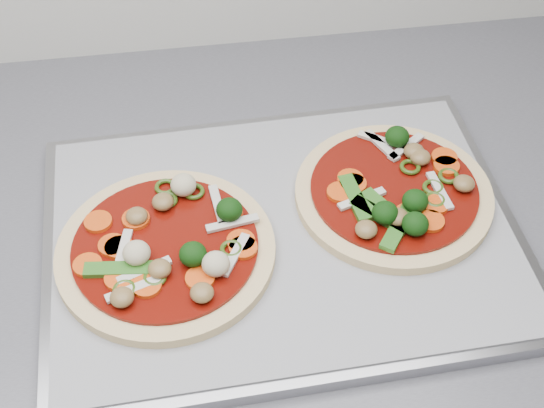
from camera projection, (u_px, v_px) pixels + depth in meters
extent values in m
cube|color=gray|center=(282.00, 236.00, 0.70)|extent=(0.44, 0.33, 0.01)
cube|color=#929298|center=(282.00, 230.00, 0.69)|extent=(0.42, 0.31, 0.00)
cylinder|color=#D8C085|center=(166.00, 251.00, 0.66)|extent=(0.22, 0.22, 0.01)
cylinder|color=#5E0403|center=(165.00, 246.00, 0.66)|extent=(0.18, 0.18, 0.00)
cylinder|color=#F75D1B|center=(243.00, 248.00, 0.65)|extent=(0.03, 0.03, 0.00)
ellipsoid|color=olive|center=(202.00, 293.00, 0.62)|extent=(0.03, 0.03, 0.01)
ellipsoid|color=#B8AB8A|center=(183.00, 185.00, 0.69)|extent=(0.03, 0.03, 0.02)
cylinder|color=#F75D1B|center=(136.00, 219.00, 0.68)|extent=(0.03, 0.03, 0.00)
torus|color=#304B12|center=(194.00, 192.00, 0.70)|extent=(0.02, 0.02, 0.00)
torus|color=#304B12|center=(231.00, 249.00, 0.65)|extent=(0.03, 0.03, 0.00)
cube|color=#356D1E|center=(118.00, 269.00, 0.64)|extent=(0.06, 0.02, 0.00)
cylinder|color=#F75D1B|center=(147.00, 286.00, 0.63)|extent=(0.04, 0.04, 0.00)
cube|color=beige|center=(218.00, 205.00, 0.69)|extent=(0.01, 0.05, 0.00)
cube|color=beige|center=(123.00, 251.00, 0.65)|extent=(0.02, 0.05, 0.00)
ellipsoid|color=olive|center=(160.00, 269.00, 0.63)|extent=(0.03, 0.03, 0.01)
cylinder|color=#F75D1B|center=(119.00, 279.00, 0.63)|extent=(0.03, 0.03, 0.00)
ellipsoid|color=olive|center=(122.00, 297.00, 0.61)|extent=(0.02, 0.02, 0.01)
cylinder|color=#F75D1B|center=(98.00, 222.00, 0.67)|extent=(0.03, 0.03, 0.00)
ellipsoid|color=#123A0D|center=(229.00, 210.00, 0.67)|extent=(0.03, 0.03, 0.02)
torus|color=#304B12|center=(167.00, 200.00, 0.69)|extent=(0.03, 0.03, 0.00)
cylinder|color=#F75D1B|center=(112.00, 245.00, 0.65)|extent=(0.03, 0.03, 0.00)
torus|color=#304B12|center=(165.00, 187.00, 0.70)|extent=(0.02, 0.02, 0.00)
cylinder|color=#F75D1B|center=(200.00, 278.00, 0.63)|extent=(0.03, 0.03, 0.00)
torus|color=#304B12|center=(125.00, 289.00, 0.62)|extent=(0.03, 0.03, 0.00)
ellipsoid|color=olive|center=(137.00, 216.00, 0.67)|extent=(0.03, 0.03, 0.01)
cylinder|color=#F75D1B|center=(229.00, 214.00, 0.68)|extent=(0.03, 0.03, 0.00)
cube|color=beige|center=(144.00, 271.00, 0.64)|extent=(0.05, 0.02, 0.00)
cylinder|color=#F75D1B|center=(241.00, 241.00, 0.66)|extent=(0.03, 0.03, 0.00)
ellipsoid|color=#B8AB8A|center=(137.00, 253.00, 0.64)|extent=(0.03, 0.03, 0.02)
ellipsoid|color=olive|center=(163.00, 202.00, 0.68)|extent=(0.02, 0.02, 0.01)
cube|color=beige|center=(134.00, 289.00, 0.62)|extent=(0.05, 0.02, 0.00)
cube|color=beige|center=(235.00, 255.00, 0.65)|extent=(0.03, 0.05, 0.00)
ellipsoid|color=#123A0D|center=(193.00, 254.00, 0.64)|extent=(0.03, 0.03, 0.02)
cylinder|color=#F75D1B|center=(119.00, 248.00, 0.65)|extent=(0.03, 0.03, 0.00)
torus|color=#304B12|center=(155.00, 278.00, 0.63)|extent=(0.03, 0.03, 0.00)
cylinder|color=#F75D1B|center=(88.00, 265.00, 0.64)|extent=(0.03, 0.03, 0.00)
ellipsoid|color=#B8AB8A|center=(216.00, 264.00, 0.63)|extent=(0.03, 0.03, 0.02)
cube|color=beige|center=(232.00, 223.00, 0.67)|extent=(0.05, 0.02, 0.00)
cylinder|color=#D8C085|center=(393.00, 194.00, 0.71)|extent=(0.24, 0.24, 0.01)
cylinder|color=#5E0403|center=(394.00, 189.00, 0.71)|extent=(0.20, 0.20, 0.00)
cube|color=#356D1E|center=(380.00, 215.00, 0.68)|extent=(0.05, 0.05, 0.00)
cube|color=beige|center=(440.00, 191.00, 0.70)|extent=(0.01, 0.05, 0.00)
cylinder|color=#F75D1B|center=(353.00, 184.00, 0.71)|extent=(0.03, 0.03, 0.00)
cylinder|color=#F75D1B|center=(340.00, 192.00, 0.70)|extent=(0.03, 0.03, 0.00)
cube|color=beige|center=(406.00, 147.00, 0.74)|extent=(0.04, 0.03, 0.00)
ellipsoid|color=olive|center=(397.00, 217.00, 0.67)|extent=(0.03, 0.03, 0.01)
cylinder|color=#F75D1B|center=(350.00, 179.00, 0.71)|extent=(0.04, 0.04, 0.00)
ellipsoid|color=#123A0D|center=(415.00, 201.00, 0.68)|extent=(0.03, 0.03, 0.02)
cube|color=beige|center=(362.00, 199.00, 0.69)|extent=(0.05, 0.02, 0.00)
cube|color=beige|center=(382.00, 145.00, 0.74)|extent=(0.03, 0.05, 0.00)
cylinder|color=#F75D1B|center=(444.00, 157.00, 0.73)|extent=(0.03, 0.03, 0.00)
cube|color=#356D1E|center=(399.00, 227.00, 0.67)|extent=(0.05, 0.06, 0.00)
cube|color=beige|center=(381.00, 141.00, 0.75)|extent=(0.04, 0.03, 0.00)
torus|color=#304B12|center=(435.00, 200.00, 0.69)|extent=(0.03, 0.03, 0.00)
torus|color=#304B12|center=(433.00, 187.00, 0.70)|extent=(0.03, 0.03, 0.00)
ellipsoid|color=olive|center=(414.00, 151.00, 0.73)|extent=(0.03, 0.03, 0.01)
cylinder|color=#F75D1B|center=(446.00, 166.00, 0.72)|extent=(0.03, 0.03, 0.00)
ellipsoid|color=#123A0D|center=(397.00, 137.00, 0.74)|extent=(0.03, 0.03, 0.02)
ellipsoid|color=olive|center=(420.00, 157.00, 0.72)|extent=(0.03, 0.03, 0.01)
cylinder|color=#F75D1B|center=(431.00, 221.00, 0.67)|extent=(0.03, 0.03, 0.00)
ellipsoid|color=#123A0D|center=(385.00, 213.00, 0.67)|extent=(0.03, 0.03, 0.02)
ellipsoid|color=olive|center=(464.00, 183.00, 0.70)|extent=(0.02, 0.02, 0.01)
ellipsoid|color=olive|center=(366.00, 229.00, 0.66)|extent=(0.03, 0.03, 0.01)
cube|color=#356D1E|center=(386.00, 210.00, 0.68)|extent=(0.04, 0.06, 0.00)
cube|color=#356D1E|center=(355.00, 198.00, 0.69)|extent=(0.02, 0.06, 0.00)
cylinder|color=#F75D1B|center=(436.00, 204.00, 0.69)|extent=(0.04, 0.04, 0.00)
torus|color=#304B12|center=(449.00, 176.00, 0.71)|extent=(0.03, 0.03, 0.00)
cylinder|color=#F75D1B|center=(408.00, 214.00, 0.68)|extent=(0.03, 0.03, 0.00)
torus|color=#304B12|center=(410.00, 167.00, 0.72)|extent=(0.02, 0.02, 0.00)
ellipsoid|color=#123A0D|center=(415.00, 224.00, 0.66)|extent=(0.03, 0.03, 0.02)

